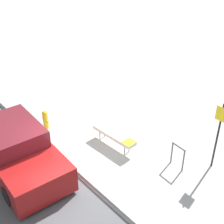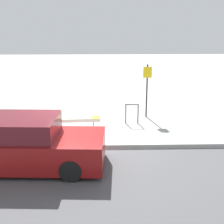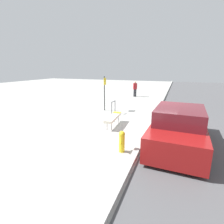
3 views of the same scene
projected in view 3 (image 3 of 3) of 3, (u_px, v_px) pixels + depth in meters
ground_plane at (149, 127)px, 8.61m from camera, size 60.00×60.00×0.00m
curb at (149, 126)px, 8.59m from camera, size 60.00×0.20×0.13m
bench at (113, 117)px, 8.78m from camera, size 1.80×0.50×0.52m
bike_rack at (113, 106)px, 10.99m from camera, size 0.55×0.09×0.83m
sign_post at (105, 90)px, 11.72m from camera, size 0.36×0.08×2.30m
fire_hydrant at (122, 141)px, 6.06m from camera, size 0.36×0.22×0.77m
pedestrian at (135, 88)px, 17.43m from camera, size 0.36×0.40×1.55m
parked_car_near at (178, 128)px, 6.57m from camera, size 4.47×2.04×1.48m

